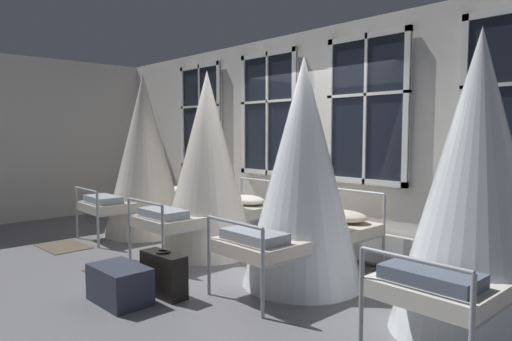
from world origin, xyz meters
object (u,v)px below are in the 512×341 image
object	(u,v)px
cot_second	(208,166)
cot_first	(145,157)
cot_third	(303,175)
cot_fourth	(476,189)
suitcase_dark	(164,274)
travel_trunk	(120,284)

from	to	relation	value
cot_second	cot_first	bearing A→B (deg)	90.63
cot_second	cot_third	bearing A→B (deg)	-91.43
cot_second	cot_third	xyz separation A→B (m)	(1.75, -0.02, -0.01)
cot_second	cot_fourth	distance (m)	3.53
cot_third	suitcase_dark	distance (m)	1.78
travel_trunk	cot_first	bearing A→B (deg)	146.16
cot_first	travel_trunk	bearing A→B (deg)	-123.03
cot_third	cot_fourth	size ratio (longest dim) A/B	0.99
cot_first	cot_third	size ratio (longest dim) A/B	1.05
cot_second	cot_third	size ratio (longest dim) A/B	1.01
suitcase_dark	cot_third	bearing A→B (deg)	58.62
cot_fourth	travel_trunk	xyz separation A→B (m)	(-2.62, -1.80, -1.02)
cot_second	cot_fourth	world-z (taller)	same
cot_third	travel_trunk	distance (m)	2.18
cot_first	cot_second	distance (m)	1.66
cot_fourth	travel_trunk	world-z (taller)	cot_fourth
cot_second	suitcase_dark	bearing A→B (deg)	-142.87
cot_second	suitcase_dark	distance (m)	1.97
cot_third	cot_fourth	bearing A→B (deg)	-87.24
cot_third	cot_fourth	distance (m)	1.79
cot_second	cot_fourth	size ratio (longest dim) A/B	1.00
cot_fourth	travel_trunk	distance (m)	3.34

